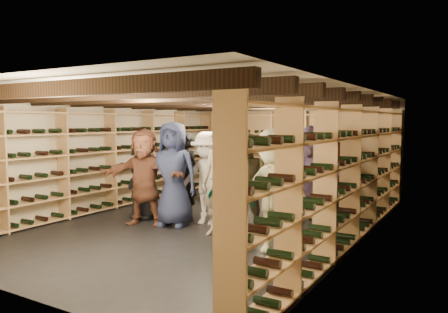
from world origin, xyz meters
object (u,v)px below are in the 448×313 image
person_11 (309,175)px  person_4 (230,200)px  person_2 (248,183)px  person_8 (341,185)px  person_1 (186,176)px  person_10 (277,171)px  person_0 (144,175)px  crate_loose (313,214)px  crate_stack_right (300,197)px  person_12 (326,172)px  person_6 (173,174)px  person_7 (219,183)px  crate_stack_left (215,190)px  person_5 (144,177)px  person_9 (207,178)px  person_3 (273,191)px

person_11 → person_4: bearing=-96.1°
person_2 → person_8: (1.27, 1.20, -0.09)m
person_1 → person_10: size_ratio=0.95×
person_0 → person_1: person_0 is taller
person_11 → crate_loose: bearing=104.3°
crate_stack_right → person_2: size_ratio=0.34×
crate_stack_right → crate_loose: size_ratio=1.15×
person_2 → person_12: 1.80m
person_6 → person_11: person_6 is taller
person_8 → person_1: bearing=-157.7°
person_2 → person_7: person_7 is taller
crate_stack_left → person_8: person_8 is taller
person_5 → person_12: 3.43m
crate_stack_left → person_12: 3.05m
person_0 → person_6: (0.88, -0.21, 0.09)m
person_0 → person_9: bearing=30.1°
person_9 → person_12: (1.77, 1.45, 0.07)m
person_2 → person_12: bearing=70.3°
person_0 → person_8: 3.73m
person_11 → person_12: 0.57m
person_8 → person_10: (-1.42, 0.38, 0.12)m
person_5 → person_6: 0.55m
person_0 → person_3: size_ratio=0.96×
person_3 → person_9: (-1.77, 0.99, -0.04)m
crate_stack_right → person_12: person_12 is taller
person_5 → person_3: bearing=-24.8°
crate_stack_right → person_7: size_ratio=0.33×
crate_stack_right → person_7: (-0.16, -3.28, 0.72)m
person_6 → crate_loose: bearing=32.0°
person_0 → person_11: size_ratio=0.94×
person_12 → crate_loose: bearing=-168.8°
person_0 → person_12: 3.52m
crate_loose → person_6: (-1.96, -1.90, 0.86)m
person_2 → person_6: (-1.34, -0.32, 0.10)m
person_2 → person_10: size_ratio=0.96×
person_6 → person_12: 2.91m
person_1 → person_6: bearing=-57.6°
person_4 → person_8: size_ratio=1.01×
person_5 → person_11: bearing=13.4°
crate_loose → person_2: (-0.61, -1.58, 0.76)m
person_2 → person_10: person_10 is taller
person_8 → person_11: (-0.55, -0.18, 0.15)m
person_6 → person_7: 1.08m
crate_stack_left → person_4: bearing=-55.0°
person_4 → person_10: 2.77m
crate_stack_left → person_8: (3.31, -1.02, 0.50)m
person_4 → person_3: bearing=40.8°
crate_stack_right → person_8: bearing=-49.2°
person_11 → person_10: bearing=151.7°
person_2 → person_5: size_ratio=0.96×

